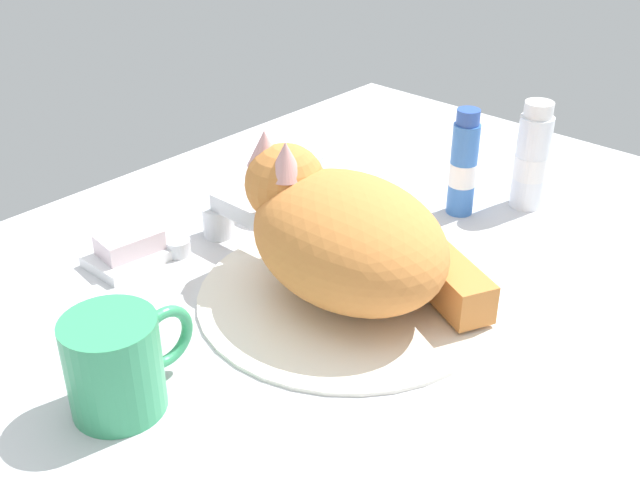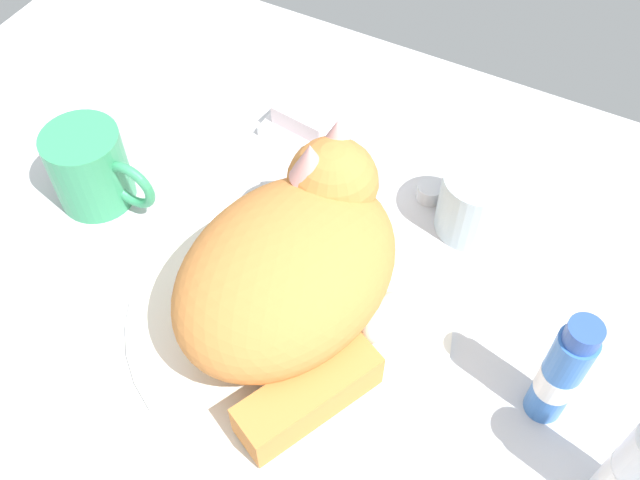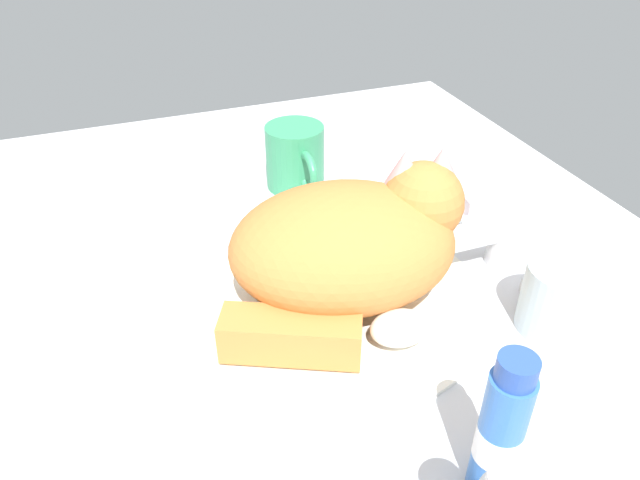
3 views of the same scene
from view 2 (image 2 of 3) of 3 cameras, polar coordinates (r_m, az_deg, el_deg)
name	(u,v)px [view 2 (image 2 of 3)]	position (r cm, az deg, el deg)	size (l,w,h in cm)	color
ground_plane	(290,323)	(68.48, -2.39, -6.60)	(110.00, 82.50, 3.00)	silver
sink_basin	(289,312)	(66.85, -2.45, -5.76)	(30.16, 30.16, 0.81)	white
faucet	(374,171)	(75.07, 4.30, 5.51)	(14.67, 10.55, 5.58)	silver
cat	(296,265)	(61.61, -1.94, -2.00)	(20.94, 27.31, 14.63)	#D17F3D
coffee_mug	(92,169)	(76.09, -17.69, 5.42)	(11.91, 7.80, 8.60)	#389966
rinse_cup	(475,203)	(72.12, 12.21, 2.93)	(7.21, 7.21, 7.16)	silver
soap_dish	(306,127)	(82.08, -1.11, 8.94)	(9.00, 6.40, 1.20)	white
soap_bar	(306,116)	(80.90, -1.12, 9.82)	(6.55, 4.21, 2.24)	silver
toothpaste_bottle	(561,374)	(60.40, 18.59, -10.02)	(3.27, 3.27, 13.13)	#3870C6
mouthwash_bottle	(638,471)	(58.82, 23.95, -16.43)	(4.11, 4.11, 13.35)	white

